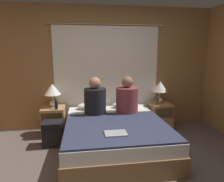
# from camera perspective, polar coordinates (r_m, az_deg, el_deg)

# --- Properties ---
(ground_plane) EXTENTS (16.00, 16.00, 0.00)m
(ground_plane) POSITION_cam_1_polar(r_m,az_deg,el_deg) (2.76, 3.87, -24.12)
(ground_plane) COLOR #564C47
(wall_back) EXTENTS (4.57, 0.06, 2.50)m
(wall_back) POSITION_cam_1_polar(r_m,az_deg,el_deg) (4.21, -1.59, 6.50)
(wall_back) COLOR olive
(wall_back) RESTS_ON ground_plane
(curtain_panel) EXTENTS (2.34, 0.02, 2.13)m
(curtain_panel) POSITION_cam_1_polar(r_m,az_deg,el_deg) (4.17, -1.48, 3.85)
(curtain_panel) COLOR silver
(curtain_panel) RESTS_ON ground_plane
(bed) EXTENTS (1.61, 1.95, 0.47)m
(bed) POSITION_cam_1_polar(r_m,az_deg,el_deg) (3.40, 0.74, -12.42)
(bed) COLOR olive
(bed) RESTS_ON ground_plane
(nightstand_left) EXTENTS (0.43, 0.44, 0.55)m
(nightstand_left) POSITION_cam_1_polar(r_m,az_deg,el_deg) (4.07, -16.30, -8.22)
(nightstand_left) COLOR #A87F51
(nightstand_left) RESTS_ON ground_plane
(nightstand_right) EXTENTS (0.43, 0.44, 0.55)m
(nightstand_right) POSITION_cam_1_polar(r_m,az_deg,el_deg) (4.32, 13.53, -6.92)
(nightstand_right) COLOR #A87F51
(nightstand_right) RESTS_ON ground_plane
(lamp_left) EXTENTS (0.31, 0.31, 0.45)m
(lamp_left) POSITION_cam_1_polar(r_m,az_deg,el_deg) (3.98, -16.64, 0.04)
(lamp_left) COLOR silver
(lamp_left) RESTS_ON nightstand_left
(lamp_right) EXTENTS (0.31, 0.31, 0.45)m
(lamp_right) POSITION_cam_1_polar(r_m,az_deg,el_deg) (4.24, 13.57, 0.86)
(lamp_right) COLOR silver
(lamp_right) RESTS_ON nightstand_right
(pillow_left) EXTENTS (0.54, 0.29, 0.12)m
(pillow_left) POSITION_cam_1_polar(r_m,az_deg,el_deg) (4.01, -6.07, -4.24)
(pillow_left) COLOR white
(pillow_left) RESTS_ON bed
(pillow_right) EXTENTS (0.54, 0.29, 0.12)m
(pillow_right) POSITION_cam_1_polar(r_m,az_deg,el_deg) (4.10, 3.90, -3.87)
(pillow_right) COLOR white
(pillow_right) RESTS_ON bed
(blanket_on_bed) EXTENTS (1.55, 1.33, 0.03)m
(blanket_on_bed) POSITION_cam_1_polar(r_m,az_deg,el_deg) (3.04, 1.60, -10.17)
(blanket_on_bed) COLOR #2D334C
(blanket_on_bed) RESTS_ON bed
(person_left_in_bed) EXTENTS (0.39, 0.39, 0.68)m
(person_left_in_bed) POSITION_cam_1_polar(r_m,az_deg,el_deg) (3.60, -4.85, -2.48)
(person_left_in_bed) COLOR black
(person_left_in_bed) RESTS_ON bed
(person_right_in_bed) EXTENTS (0.41, 0.41, 0.69)m
(person_right_in_bed) POSITION_cam_1_polar(r_m,az_deg,el_deg) (3.68, 4.31, -2.18)
(person_right_in_bed) COLOR brown
(person_right_in_bed) RESTS_ON bed
(beer_bottle_on_left_stand) EXTENTS (0.06, 0.06, 0.21)m
(beer_bottle_on_left_stand) POSITION_cam_1_polar(r_m,az_deg,el_deg) (3.83, -15.64, -3.84)
(beer_bottle_on_left_stand) COLOR black
(beer_bottle_on_left_stand) RESTS_ON nightstand_left
(beer_bottle_on_right_stand) EXTENTS (0.06, 0.06, 0.24)m
(beer_bottle_on_right_stand) POSITION_cam_1_polar(r_m,az_deg,el_deg) (4.07, 12.80, -2.70)
(beer_bottle_on_right_stand) COLOR #513819
(beer_bottle_on_right_stand) RESTS_ON nightstand_right
(laptop_on_bed) EXTENTS (0.30, 0.21, 0.02)m
(laptop_on_bed) POSITION_cam_1_polar(r_m,az_deg,el_deg) (2.75, 1.05, -12.02)
(laptop_on_bed) COLOR #9EA0A5
(laptop_on_bed) RESTS_ON blanket_on_bed
(backpack_on_floor) EXTENTS (0.33, 0.29, 0.43)m
(backpack_on_floor) POSITION_cam_1_polar(r_m,az_deg,el_deg) (3.63, -16.57, -11.16)
(backpack_on_floor) COLOR black
(backpack_on_floor) RESTS_ON ground_plane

